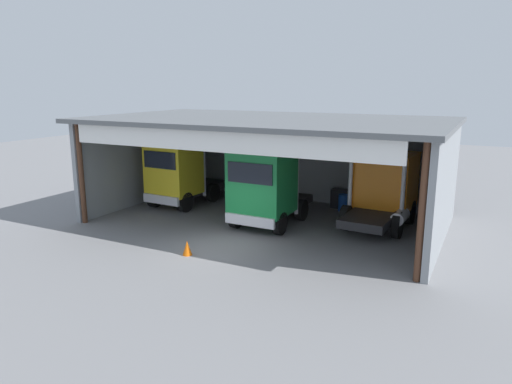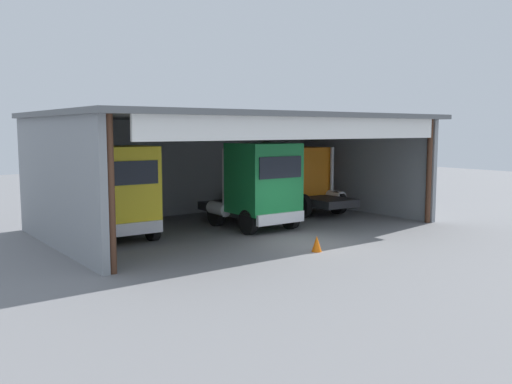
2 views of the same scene
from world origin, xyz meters
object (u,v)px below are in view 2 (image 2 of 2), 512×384
Objects in this scene: oil_drum at (246,204)px; truck_orange_left_bay at (301,178)px; truck_yellow_center_left_bay at (118,193)px; truck_green_center_bay at (258,185)px; tool_cart at (234,202)px; traffic_cone at (317,244)px.

truck_orange_left_bay is at bearing -36.25° from oil_drum.
truck_yellow_center_left_bay is 5.83m from truck_green_center_bay.
truck_green_center_bay is 5.35m from truck_orange_left_bay.
tool_cart is (-2.61, 2.17, -1.27)m from truck_orange_left_bay.
truck_yellow_center_left_bay is 9.14× the size of traffic_cone.
truck_green_center_bay is at bearing 170.01° from truck_yellow_center_left_bay.
truck_green_center_bay is 9.21× the size of traffic_cone.
truck_orange_left_bay is at bearing -170.03° from truck_yellow_center_left_bay.
truck_yellow_center_left_bay is 0.99× the size of truck_green_center_bay.
truck_orange_left_bay is 3.09m from oil_drum.
truck_yellow_center_left_bay is 5.94× the size of oil_drum.
tool_cart is (7.75, 3.53, -1.33)m from truck_yellow_center_left_bay.
truck_green_center_bay reaches higher than truck_yellow_center_left_bay.
truck_green_center_bay is at bearing -147.75° from truck_orange_left_bay.
tool_cart is (-0.36, 0.52, 0.07)m from oil_drum.
truck_yellow_center_left_bay reaches higher than truck_orange_left_bay.
truck_yellow_center_left_bay is 8.62m from tool_cart.
oil_drum is 1.54× the size of traffic_cone.
truck_green_center_bay is 5.16× the size of tool_cart.
truck_green_center_bay is 5.04m from traffic_cone.
tool_cart reaches higher than oil_drum.
truck_orange_left_bay is 9.05× the size of traffic_cone.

